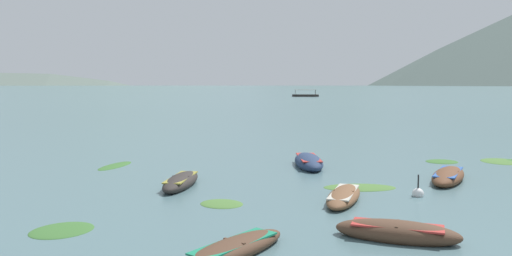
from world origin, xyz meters
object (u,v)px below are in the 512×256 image
Objects in this scene: rowboat_3 at (234,249)px; rowboat_6 at (309,162)px; rowboat_0 at (448,176)px; mooring_buoy at (418,194)px; rowboat_1 at (181,182)px; rowboat_5 at (397,232)px; rowboat_4 at (344,196)px; ferry_0 at (305,95)px.

rowboat_6 is (2.56, 13.88, 0.08)m from rowboat_3.
rowboat_0 is 4.57× the size of mooring_buoy.
rowboat_1 is 10.32m from rowboat_5.
rowboat_4 is 7.77m from rowboat_6.
ferry_0 reaches higher than rowboat_4.
rowboat_6 reaches higher than rowboat_4.
mooring_buoy reaches higher than rowboat_6.
rowboat_3 is 4.76m from rowboat_5.
rowboat_0 reaches higher than rowboat_1.
rowboat_4 is 4.73m from rowboat_5.
rowboat_6 reaches higher than rowboat_0.
rowboat_4 is (3.54, 6.17, 0.01)m from rowboat_3.
mooring_buoy is (-1.33, -147.29, -0.34)m from ferry_0.
rowboat_5 is at bearing -41.63° from rowboat_1.
rowboat_1 is at bearing -170.81° from rowboat_0.
rowboat_3 is at bearing -69.09° from rowboat_1.
rowboat_0 is at bearing 64.17° from rowboat_5.
rowboat_4 is at bearing 60.18° from rowboat_3.
rowboat_0 is 144.05m from ferry_0.
mooring_buoy is at bearing 47.25° from rowboat_3.
rowboat_5 is (0.97, -4.63, 0.04)m from rowboat_4.
rowboat_4 is at bearing -163.00° from mooring_buoy.
rowboat_0 is 1.24× the size of rowboat_5.
rowboat_4 is at bearing -91.68° from ferry_0.
rowboat_5 is (7.71, -6.86, 0.01)m from rowboat_1.
mooring_buoy is at bearing -124.29° from rowboat_0.
rowboat_6 is (-0.98, 7.71, 0.08)m from rowboat_4.
rowboat_0 reaches higher than rowboat_3.
rowboat_3 is 7.11m from rowboat_4.
rowboat_6 is at bearing 120.51° from mooring_buoy.
rowboat_0 is 13.55m from rowboat_3.
mooring_buoy is (4.00, -6.79, -0.15)m from rowboat_6.
rowboat_3 is at bearing -100.43° from rowboat_6.
rowboat_5 reaches higher than rowboat_4.
ferry_0 is (11.09, 145.99, 0.24)m from rowboat_1.
rowboat_0 is at bearing 38.53° from rowboat_4.
rowboat_6 is 0.51× the size of ferry_0.
rowboat_1 reaches higher than rowboat_3.
rowboat_5 is at bearing -115.83° from rowboat_0.
rowboat_4 is 0.91× the size of rowboat_6.
ferry_0 reaches higher than rowboat_5.
rowboat_3 is at bearing -130.31° from rowboat_0.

